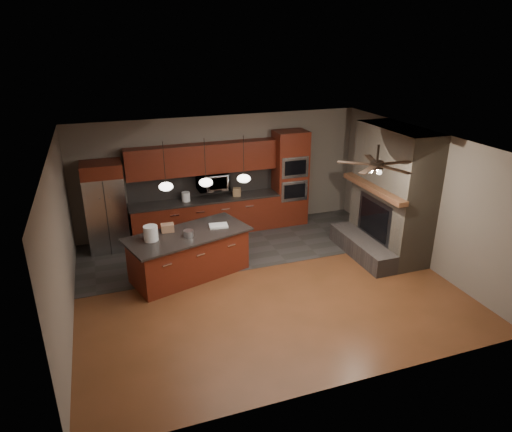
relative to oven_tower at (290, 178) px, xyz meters
name	(u,v)px	position (x,y,z in m)	size (l,w,h in m)	color
ground	(263,283)	(-1.70, -2.69, -1.19)	(7.00, 7.00, 0.00)	brown
ceiling	(264,143)	(-1.70, -2.69, 1.61)	(7.00, 6.00, 0.02)	white
back_wall	(221,173)	(-1.70, 0.31, 0.21)	(7.00, 0.02, 2.80)	#6E6458
right_wall	(420,196)	(1.80, -2.69, 0.21)	(0.02, 6.00, 2.80)	#6E6458
left_wall	(61,244)	(-5.20, -2.69, 0.21)	(0.02, 6.00, 2.80)	#6E6458
slate_tile_patch	(236,245)	(-1.70, -0.89, -1.19)	(7.00, 2.40, 0.01)	#33302E
fireplace_column	(390,197)	(1.34, -2.29, 0.11)	(1.30, 2.10, 2.80)	brown
back_cabinetry	(205,198)	(-2.18, 0.05, -0.30)	(3.59, 0.64, 2.20)	#5D1C11
oven_tower	(290,178)	(0.00, 0.00, 0.00)	(0.80, 0.63, 2.38)	#5D1C11
microwave	(213,181)	(-1.98, 0.06, 0.11)	(0.73, 0.41, 0.50)	silver
refrigerator	(106,207)	(-4.44, -0.07, -0.18)	(0.86, 0.75, 2.02)	silver
kitchen_island	(189,254)	(-2.98, -1.89, -0.73)	(2.62, 1.74, 0.92)	#5D1C11
white_bucket	(151,233)	(-3.70, -1.97, -0.13)	(0.27, 0.27, 0.29)	silver
paint_can	(188,234)	(-3.00, -2.04, -0.21)	(0.19, 0.19, 0.13)	#B8B7BD
paint_tray	(218,226)	(-2.32, -1.75, -0.25)	(0.37, 0.26, 0.04)	white
cardboard_box	(167,228)	(-3.34, -1.66, -0.19)	(0.25, 0.18, 0.16)	#92664B
counter_bucket	(186,197)	(-2.64, 0.01, -0.18)	(0.19, 0.19, 0.22)	white
counter_box	(237,192)	(-1.41, -0.04, -0.19)	(0.18, 0.14, 0.20)	#95734D
pendant_left	(166,186)	(-3.35, -1.99, 0.77)	(0.26, 0.26, 0.92)	black
pendant_center	(206,182)	(-2.60, -1.99, 0.77)	(0.26, 0.26, 0.92)	black
pendant_right	(244,178)	(-1.85, -1.99, 0.77)	(0.26, 0.26, 0.92)	black
ceiling_fan	(377,164)	(0.10, -3.49, 1.27)	(1.27, 1.33, 0.41)	black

